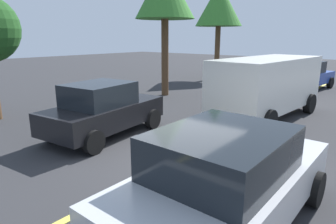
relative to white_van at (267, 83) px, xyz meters
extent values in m
plane|color=#2D2D30|center=(-5.51, 0.00, -1.27)|extent=(80.00, 80.00, 0.00)
cube|color=#E0D14C|center=(-2.51, 0.00, -1.26)|extent=(28.00, 0.16, 0.01)
cube|color=silver|center=(-0.02, 0.00, 0.02)|extent=(5.35, 2.44, 1.82)
cube|color=black|center=(2.05, -0.18, 0.42)|extent=(0.32, 1.85, 0.80)
cylinder|color=black|center=(1.82, 0.85, -0.89)|extent=(0.78, 0.32, 0.76)
cylinder|color=black|center=(1.65, -1.15, -0.89)|extent=(0.78, 0.32, 0.76)
cylinder|color=black|center=(-1.70, 1.15, -0.89)|extent=(0.78, 0.32, 0.76)
cylinder|color=black|center=(-1.87, -0.84, -0.89)|extent=(0.78, 0.32, 0.76)
cube|color=black|center=(-5.21, 2.98, -0.62)|extent=(4.03, 2.16, 0.65)
cube|color=black|center=(-5.40, 2.96, 0.03)|extent=(2.02, 1.71, 0.65)
cylinder|color=black|center=(-4.01, 3.99, -0.95)|extent=(0.66, 0.30, 0.64)
cylinder|color=black|center=(-3.81, 2.29, -0.95)|extent=(0.66, 0.30, 0.64)
cylinder|color=black|center=(-6.62, 3.67, -0.95)|extent=(0.66, 0.30, 0.64)
cylinder|color=black|center=(-6.41, 1.98, -0.95)|extent=(0.66, 0.30, 0.64)
cube|color=#2D479E|center=(7.59, 0.62, -0.63)|extent=(4.08, 2.39, 0.64)
cube|color=black|center=(7.40, 0.65, 0.01)|extent=(2.06, 1.90, 0.64)
cylinder|color=black|center=(9.02, 1.39, -0.95)|extent=(0.66, 0.30, 0.64)
cylinder|color=black|center=(8.76, -0.49, -0.95)|extent=(0.66, 0.30, 0.64)
cylinder|color=black|center=(6.41, 1.74, -0.95)|extent=(0.66, 0.30, 0.64)
cylinder|color=black|center=(6.16, -0.14, -0.95)|extent=(0.66, 0.30, 0.64)
cube|color=#B7BABF|center=(-6.85, -2.07, -0.62)|extent=(4.36, 1.92, 0.65)
cube|color=black|center=(-7.07, -2.07, 0.03)|extent=(2.10, 1.68, 0.65)
cylinder|color=black|center=(-5.37, -1.13, -0.95)|extent=(0.64, 0.22, 0.64)
cylinder|color=black|center=(-5.38, -3.02, -0.95)|extent=(0.64, 0.22, 0.64)
cylinder|color=#513823|center=(0.89, 5.70, 0.64)|extent=(0.36, 0.36, 3.81)
cylinder|color=#513823|center=(8.09, 6.85, 0.57)|extent=(0.37, 0.37, 3.68)
cone|color=#387A2D|center=(8.09, 6.85, 3.85)|extent=(3.23, 3.23, 2.87)
camera|label=1|loc=(-10.67, -3.99, 1.66)|focal=31.33mm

